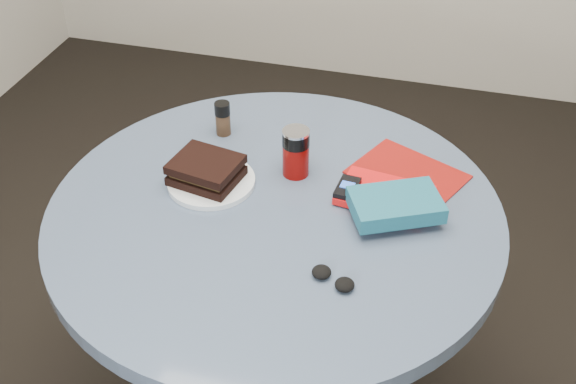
% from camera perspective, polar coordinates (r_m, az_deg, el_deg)
% --- Properties ---
extents(table, '(1.00, 1.00, 0.75)m').
position_cam_1_polar(table, '(1.69, -0.99, -5.56)').
color(table, black).
rests_on(table, ground).
extents(plate, '(0.25, 0.25, 0.01)m').
position_cam_1_polar(plate, '(1.65, -6.09, 0.84)').
color(plate, white).
rests_on(plate, table).
extents(sandwich, '(0.17, 0.15, 0.05)m').
position_cam_1_polar(sandwich, '(1.63, -6.48, 1.74)').
color(sandwich, black).
rests_on(sandwich, plate).
extents(soda_can, '(0.07, 0.07, 0.12)m').
position_cam_1_polar(soda_can, '(1.64, 0.62, 3.16)').
color(soda_can, '#750805').
rests_on(soda_can, table).
extents(pepper_grinder, '(0.05, 0.05, 0.09)m').
position_cam_1_polar(pepper_grinder, '(1.80, -5.18, 5.83)').
color(pepper_grinder, '#3D291A').
rests_on(pepper_grinder, table).
extents(magazine, '(0.30, 0.27, 0.00)m').
position_cam_1_polar(magazine, '(1.69, 9.42, 1.38)').
color(magazine, maroon).
rests_on(magazine, table).
extents(red_book, '(0.22, 0.16, 0.02)m').
position_cam_1_polar(red_book, '(1.61, 7.65, -0.23)').
color(red_book, red).
rests_on(red_book, magazine).
extents(novel, '(0.22, 0.19, 0.04)m').
position_cam_1_polar(novel, '(1.54, 8.50, -1.00)').
color(novel, '#17576E').
rests_on(novel, red_book).
extents(mp3_player, '(0.05, 0.08, 0.01)m').
position_cam_1_polar(mp3_player, '(1.60, 4.71, 0.36)').
color(mp3_player, black).
rests_on(mp3_player, red_book).
extents(headphones, '(0.10, 0.07, 0.02)m').
position_cam_1_polar(headphones, '(1.40, 3.57, -6.82)').
color(headphones, black).
rests_on(headphones, table).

